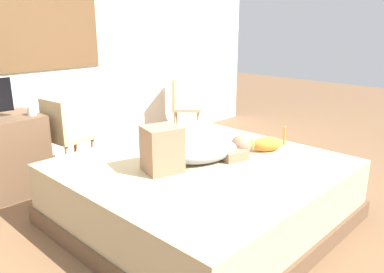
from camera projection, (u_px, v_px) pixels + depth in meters
name	position (u px, v px, depth m)	size (l,w,h in m)	color
ground_plane	(203.00, 231.00, 3.01)	(16.00, 16.00, 0.00)	brown
back_wall_with_window	(49.00, 33.00, 4.05)	(6.40, 0.14, 2.90)	silver
bed	(201.00, 192.00, 3.11)	(2.00, 1.95, 0.50)	brown
person_lying	(195.00, 150.00, 2.97)	(0.93, 0.48, 0.34)	#8C939E
cat	(265.00, 144.00, 3.27)	(0.31, 0.25, 0.21)	#C67A2D
cup	(32.00, 111.00, 3.53)	(0.08, 0.08, 0.09)	white
chair_by_desk	(63.00, 134.00, 3.78)	(0.41, 0.41, 0.86)	tan
chair_spare	(182.00, 104.00, 5.12)	(0.54, 0.54, 0.86)	tan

